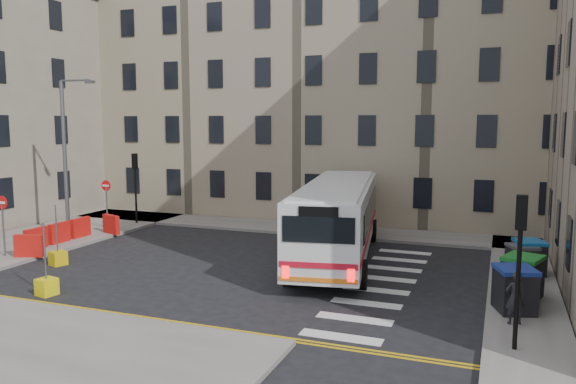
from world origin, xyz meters
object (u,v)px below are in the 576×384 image
Objects in this scene: streetlamp at (65,156)px; bollard_chevron at (47,287)px; bus at (338,216)px; bollard_yellow at (58,258)px; wheelie_bin_c at (522,277)px; pedestrian at (515,298)px; wheelie_bin_b at (524,293)px; wheelie_bin_e at (529,257)px; wheelie_bin_d at (522,260)px; wheelie_bin_a at (515,289)px.

streetlamp is 10.86m from bollard_chevron.
bus is 12.20m from bollard_yellow.
bollard_chevron is (-15.68, -5.19, -0.58)m from wheelie_bin_c.
pedestrian is (-0.29, -2.77, 0.06)m from wheelie_bin_c.
bus is at bearing 154.04° from wheelie_bin_b.
wheelie_bin_e is (0.31, 4.77, 0.09)m from wheelie_bin_b.
wheelie_bin_c is 3.39m from wheelie_bin_e.
wheelie_bin_d is (0.07, 2.94, -0.12)m from wheelie_bin_c.
bollard_chevron is at bearing -51.94° from streetlamp.
wheelie_bin_a is 4.51m from wheelie_bin_d.
streetlamp reaches higher than wheelie_bin_c.
wheelie_bin_b is at bearing 1.14° from bollard_yellow.
streetlamp is 13.57× the size of bollard_yellow.
wheelie_bin_a is at bearing -118.69° from wheelie_bin_d.
wheelie_bin_c is 2.79m from pedestrian.
bollard_yellow is at bearing -163.88° from bus.
wheelie_bin_c is at bearing 98.06° from wheelie_bin_b.
wheelie_bin_d is at bearing -14.27° from bus.
wheelie_bin_e is at bearing 1.62° from streetlamp.
wheelie_bin_d is (0.34, 4.50, -0.10)m from wheelie_bin_a.
pedestrian reaches higher than bollard_chevron.
wheelie_bin_a is 1.07× the size of wheelie_bin_e.
bollard_chevron is at bearing -159.20° from wheelie_bin_b.
bus is 9.64m from pedestrian.
bus reaches higher than pedestrian.
streetlamp reaches higher than bollard_yellow.
wheelie_bin_e reaches higher than wheelie_bin_b.
bollard_yellow is 1.00× the size of bollard_chevron.
wheelie_bin_d is (7.58, -0.59, -1.17)m from bus.
bus is at bearing 151.12° from wheelie_bin_d.
wheelie_bin_b is 0.72× the size of wheelie_bin_c.
bus is 12.06m from bollard_chevron.
streetlamp is at bearing -167.48° from wheelie_bin_c.
bus reaches higher than wheelie_bin_a.
wheelie_bin_a reaches higher than wheelie_bin_b.
wheelie_bin_a is 2.62× the size of bollard_yellow.
bollard_yellow is (-18.12, -0.20, -0.56)m from wheelie_bin_a.
wheelie_bin_b is (0.29, 0.17, -0.13)m from wheelie_bin_a.
bollard_chevron is at bearing -142.01° from wheelie_bin_c.
wheelie_bin_a reaches higher than bollard_chevron.
wheelie_bin_b is 16.16m from bollard_chevron.
pedestrian is (7.23, -6.30, -1.00)m from bus.
pedestrian is at bearing -50.90° from bus.
wheelie_bin_e is 2.46× the size of bollard_chevron.
pedestrian is 15.60m from bollard_chevron.
wheelie_bin_c is (21.90, -2.75, -3.46)m from streetlamp.
wheelie_bin_b is at bearing -125.71° from pedestrian.
wheelie_bin_a is 1.58m from wheelie_bin_c.
pedestrian reaches higher than wheelie_bin_e.
streetlamp is 7.00× the size of wheelie_bin_b.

